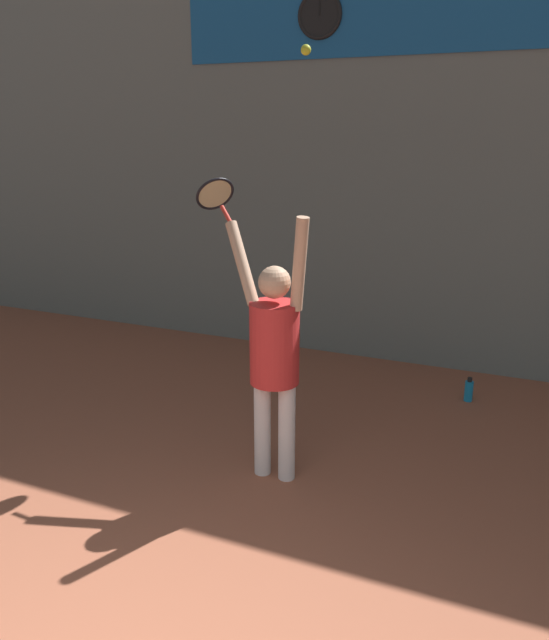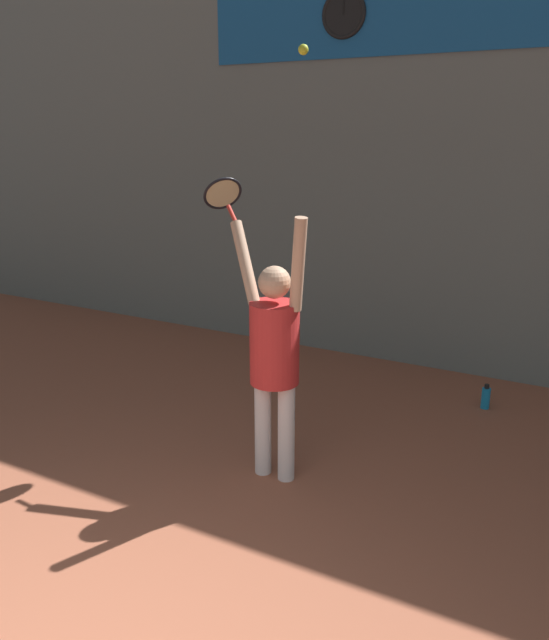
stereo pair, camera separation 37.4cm
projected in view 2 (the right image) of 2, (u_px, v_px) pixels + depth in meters
The scene contains 7 objects.
back_wall at pixel (429, 140), 6.55m from camera, with size 18.00×0.10×5.00m.
sponsor_banner at pixel (436, 6), 6.13m from camera, with size 5.10×0.02×0.86m.
scoreboard_clock at pixel (344, 14), 6.55m from camera, with size 0.50×0.05×0.50m.
tennis_player at pixel (274, 349), 4.61m from camera, with size 0.82×0.49×2.05m.
tennis_racket at pixel (223, 195), 4.94m from camera, with size 0.42×0.38×0.35m.
tennis_ball at pixel (303, 50), 3.82m from camera, with size 0.06×0.06×0.06m.
water_bottle at pixel (486, 398), 6.06m from camera, with size 0.08×0.08×0.25m.
Camera 2 is at (1.78, -0.85, 2.60)m, focal length 35.00 mm.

